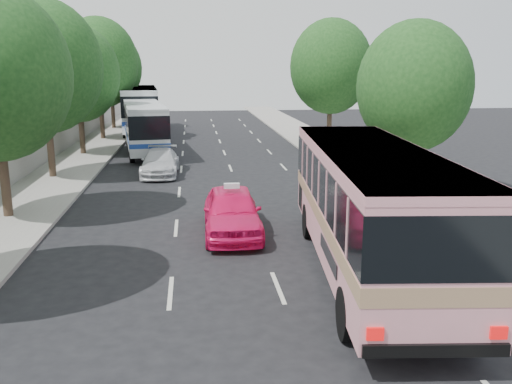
{
  "coord_description": "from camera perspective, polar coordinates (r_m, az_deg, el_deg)",
  "views": [
    {
      "loc": [
        -1.22,
        -15.61,
        5.86
      ],
      "look_at": [
        0.95,
        2.69,
        1.6
      ],
      "focal_mm": 38.0,
      "sensor_mm": 36.0,
      "label": 1
    }
  ],
  "objects": [
    {
      "name": "low_wall",
      "position": [
        37.09,
        -20.94,
        4.47
      ],
      "size": [
        0.3,
        90.0,
        1.5
      ],
      "primitive_type": "cube",
      "color": "#9E998E",
      "rests_on": "sidewalk_left"
    },
    {
      "name": "pink_bus",
      "position": [
        15.61,
        11.86,
        -0.52
      ],
      "size": [
        4.01,
        11.72,
        3.67
      ],
      "rotation": [
        0.0,
        0.0,
        -0.1
      ],
      "color": "pink",
      "rests_on": "ground"
    },
    {
      "name": "tour_coach_front",
      "position": [
        38.7,
        -11.69,
        7.1
      ],
      "size": [
        4.0,
        11.62,
        3.41
      ],
      "rotation": [
        0.0,
        0.0,
        0.14
      ],
      "color": "silver",
      "rests_on": "ground"
    },
    {
      "name": "taxi_roof_sign",
      "position": [
        19.11,
        -2.57,
        0.66
      ],
      "size": [
        0.55,
        0.19,
        0.18
      ],
      "primitive_type": "cube",
      "rotation": [
        0.0,
        0.0,
        -0.02
      ],
      "color": "silver",
      "rests_on": "pink_taxi"
    },
    {
      "name": "tree_right_far",
      "position": [
        40.88,
        8.04,
        13.26
      ],
      "size": [
        6.0,
        6.0,
        9.35
      ],
      "color": "#38281E",
      "rests_on": "ground"
    },
    {
      "name": "white_pickup",
      "position": [
        30.58,
        -10.06,
        3.1
      ],
      "size": [
        2.05,
        4.87,
        1.4
      ],
      "primitive_type": "imported",
      "rotation": [
        0.0,
        0.0,
        -0.02
      ],
      "color": "silver",
      "rests_on": "ground"
    },
    {
      "name": "tree_left_e",
      "position": [
        46.13,
        -16.19,
        13.23
      ],
      "size": [
        6.3,
        6.3,
        9.82
      ],
      "color": "#38281E",
      "rests_on": "ground"
    },
    {
      "name": "tree_left_d",
      "position": [
        38.26,
        -18.19,
        12.04
      ],
      "size": [
        5.52,
        5.52,
        8.6
      ],
      "color": "#38281E",
      "rests_on": "ground"
    },
    {
      "name": "sidewalk_left",
      "position": [
        36.81,
        -18.12,
        3.32
      ],
      "size": [
        4.0,
        90.0,
        0.15
      ],
      "primitive_type": "cube",
      "color": "#9E998E",
      "rests_on": "ground"
    },
    {
      "name": "ground",
      "position": [
        16.72,
        -2.18,
        -7.51
      ],
      "size": [
        120.0,
        120.0,
        0.0
      ],
      "primitive_type": "plane",
      "color": "black",
      "rests_on": "ground"
    },
    {
      "name": "tour_coach_rear",
      "position": [
        50.92,
        -12.1,
        8.89
      ],
      "size": [
        4.07,
        13.8,
        4.07
      ],
      "rotation": [
        0.0,
        0.0,
        0.08
      ],
      "color": "white",
      "rests_on": "ground"
    },
    {
      "name": "pink_taxi",
      "position": [
        19.33,
        -2.55,
        -2.05
      ],
      "size": [
        2.1,
        4.99,
        1.69
      ],
      "primitive_type": "imported",
      "rotation": [
        0.0,
        0.0,
        -0.02
      ],
      "color": "#F81563",
      "rests_on": "ground"
    },
    {
      "name": "tree_left_c",
      "position": [
        30.47,
        -21.37,
        12.65
      ],
      "size": [
        6.0,
        6.0,
        9.35
      ],
      "color": "#38281E",
      "rests_on": "ground"
    },
    {
      "name": "tree_left_f",
      "position": [
        54.07,
        -15.02,
        12.74
      ],
      "size": [
        5.88,
        5.88,
        9.16
      ],
      "color": "#38281E",
      "rests_on": "ground"
    },
    {
      "name": "tree_right_near",
      "position": [
        25.6,
        16.53,
        11.02
      ],
      "size": [
        5.1,
        5.1,
        7.95
      ],
      "color": "#38281E",
      "rests_on": "ground"
    },
    {
      "name": "sidewalk_right",
      "position": [
        37.37,
        8.41,
        3.95
      ],
      "size": [
        4.0,
        90.0,
        0.12
      ],
      "primitive_type": "cube",
      "color": "#9E998E",
      "rests_on": "ground"
    }
  ]
}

